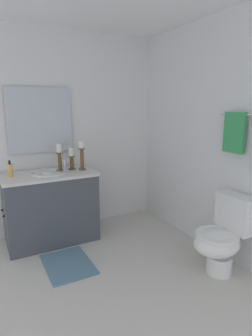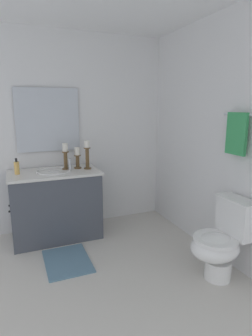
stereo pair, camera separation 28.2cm
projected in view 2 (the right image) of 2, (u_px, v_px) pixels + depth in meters
floor at (92, 285)px, 2.51m from camera, size 2.81×2.80×0.02m
wall_back at (226, 141)px, 2.76m from camera, size 2.81×0.04×2.45m
wall_left at (59, 133)px, 3.51m from camera, size 0.04×2.80×2.45m
vanity_cabinet at (56, 205)px, 3.35m from camera, size 0.58×1.04×0.81m
sink_basin at (54, 175)px, 3.27m from camera, size 0.40×0.40×0.24m
mirror at (48, 120)px, 3.39m from camera, size 0.02×0.75×0.76m
candle_holder_tall at (87, 154)px, 3.37m from camera, size 0.09×0.09×0.34m
candle_holder_short at (77, 157)px, 3.40m from camera, size 0.09×0.09×0.26m
candle_holder_mid at (65, 155)px, 3.35m from camera, size 0.09×0.09×0.32m
soap_bottle at (17, 168)px, 3.12m from camera, size 0.06×0.06×0.18m
toilet at (221, 241)px, 2.53m from camera, size 0.39×0.54×0.75m
towel_near_vanity at (236, 134)px, 2.52m from camera, size 0.23×0.03×0.38m
bath_mat at (67, 261)px, 2.87m from camera, size 0.60×0.44×0.02m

